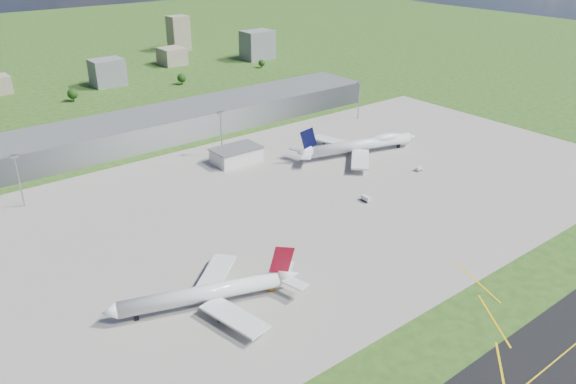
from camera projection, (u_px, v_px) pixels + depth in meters
ground at (179, 142)px, 346.51m from camera, size 1400.00×1400.00×0.00m
apron at (304, 198)px, 273.63m from camera, size 360.00×190.00×0.08m
terminal at (166, 124)px, 354.02m from camera, size 300.00×42.00×15.00m
ops_building at (236, 155)px, 314.74m from camera, size 26.00×16.00×8.00m
mast_west at (17, 172)px, 258.22m from camera, size 3.50×2.00×25.90m
mast_center at (221, 125)px, 319.62m from camera, size 3.50×2.00×25.90m
mast_east at (359, 94)px, 381.02m from camera, size 3.50×2.00×25.90m
airliner_red_twin at (209, 293)px, 193.54m from camera, size 66.63×50.65×18.83m
airliner_blue_quad at (361, 145)px, 325.15m from camera, size 76.88×59.17×20.41m
tug_yellow at (271, 287)px, 204.16m from camera, size 4.08×4.40×1.89m
van_white_near at (366, 199)px, 269.99m from camera, size 2.66×5.27×2.61m
van_white_far at (419, 169)px, 304.19m from camera, size 4.24×2.29×2.17m
bldg_c at (107, 72)px, 467.10m from camera, size 26.00×20.00×22.00m
bldg_ce at (172, 56)px, 541.55m from camera, size 22.00×24.00×16.00m
bldg_e at (257, 45)px, 562.26m from camera, size 30.00×22.00×28.00m
bldg_tall_e at (179, 33)px, 602.42m from camera, size 20.00×18.00×36.00m
tree_c at (73, 94)px, 425.57m from camera, size 8.10×8.10×9.90m
tree_e at (182, 78)px, 472.38m from camera, size 7.65×7.65×9.35m
tree_far_e at (262, 63)px, 530.16m from camera, size 6.30×6.30×7.70m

